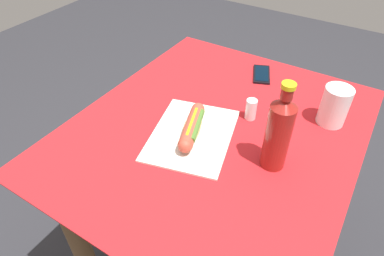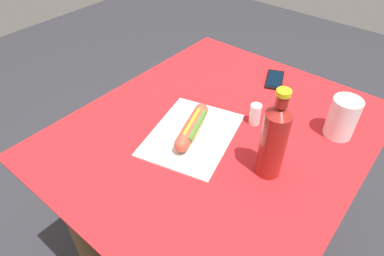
# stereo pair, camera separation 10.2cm
# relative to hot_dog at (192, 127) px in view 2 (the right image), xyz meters

# --- Properties ---
(ground_plane) EXTENTS (6.00, 6.00, 0.00)m
(ground_plane) POSITION_rel_hot_dog_xyz_m (-0.07, 0.04, -0.81)
(ground_plane) COLOR #2D2D33
(ground_plane) RESTS_ON ground
(dining_table) EXTENTS (1.01, 0.86, 0.78)m
(dining_table) POSITION_rel_hot_dog_xyz_m (-0.07, 0.04, -0.19)
(dining_table) COLOR brown
(dining_table) RESTS_ON ground
(paper_wrapper) EXTENTS (0.36, 0.31, 0.01)m
(paper_wrapper) POSITION_rel_hot_dog_xyz_m (0.00, -0.00, -0.03)
(paper_wrapper) COLOR silver
(paper_wrapper) RESTS_ON dining_table
(hot_dog) EXTENTS (0.21, 0.10, 0.05)m
(hot_dog) POSITION_rel_hot_dog_xyz_m (0.00, 0.00, 0.00)
(hot_dog) COLOR #E5BC75
(hot_dog) RESTS_ON paper_wrapper
(cell_phone) EXTENTS (0.15, 0.11, 0.01)m
(cell_phone) POSITION_rel_hot_dog_xyz_m (-0.44, 0.04, -0.03)
(cell_phone) COLOR black
(cell_phone) RESTS_ON dining_table
(soda_bottle) EXTENTS (0.07, 0.07, 0.27)m
(soda_bottle) POSITION_rel_hot_dog_xyz_m (-0.02, 0.25, 0.08)
(soda_bottle) COLOR maroon
(soda_bottle) RESTS_ON dining_table
(drinking_cup) EXTENTS (0.09, 0.09, 0.13)m
(drinking_cup) POSITION_rel_hot_dog_xyz_m (-0.29, 0.34, 0.03)
(drinking_cup) COLOR white
(drinking_cup) RESTS_ON dining_table
(salt_shaker) EXTENTS (0.04, 0.04, 0.07)m
(salt_shaker) POSITION_rel_hot_dog_xyz_m (-0.17, 0.12, 0.00)
(salt_shaker) COLOR silver
(salt_shaker) RESTS_ON dining_table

